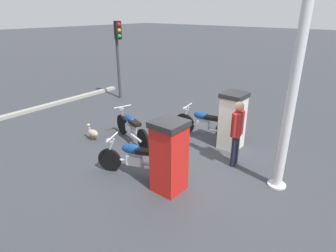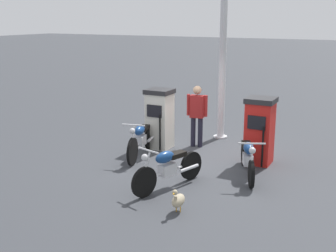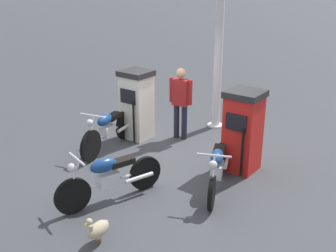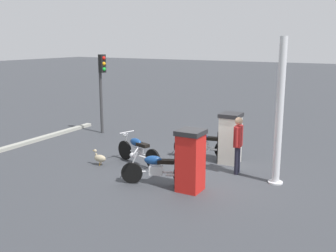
% 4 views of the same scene
% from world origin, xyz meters
% --- Properties ---
extents(ground_plane, '(120.00, 120.00, 0.00)m').
position_xyz_m(ground_plane, '(0.00, 0.00, 0.00)').
color(ground_plane, '#383A3F').
extents(fuel_pump_near, '(0.66, 0.68, 1.59)m').
position_xyz_m(fuel_pump_near, '(-0.45, -1.36, 0.81)').
color(fuel_pump_near, silver).
rests_on(fuel_pump_near, ground).
extents(fuel_pump_far, '(0.69, 0.68, 1.60)m').
position_xyz_m(fuel_pump_far, '(-0.45, 1.36, 0.81)').
color(fuel_pump_far, red).
rests_on(fuel_pump_far, ground).
extents(motorcycle_near_pump, '(2.00, 0.68, 0.97)m').
position_xyz_m(motorcycle_near_pump, '(0.48, -1.38, 0.48)').
color(motorcycle_near_pump, black).
rests_on(motorcycle_near_pump, ground).
extents(motorcycle_far_pump, '(1.84, 0.95, 0.93)m').
position_xyz_m(motorcycle_far_pump, '(0.54, 1.41, 0.44)').
color(motorcycle_far_pump, black).
rests_on(motorcycle_far_pump, ground).
extents(motorcycle_extra, '(1.93, 0.80, 0.95)m').
position_xyz_m(motorcycle_extra, '(1.99, 0.19, 0.46)').
color(motorcycle_extra, black).
rests_on(motorcycle_extra, ground).
extents(attendant_person, '(0.25, 0.58, 1.66)m').
position_xyz_m(attendant_person, '(-1.02, -0.53, 0.96)').
color(attendant_person, '#1E1E2D').
rests_on(attendant_person, ground).
extents(wandering_duck, '(0.49, 0.24, 0.50)m').
position_xyz_m(wandering_duck, '(2.92, 0.89, 0.24)').
color(wandering_duck, tan).
rests_on(wandering_duck, ground).
extents(canopy_support_pole, '(0.40, 0.40, 3.90)m').
position_xyz_m(canopy_support_pole, '(-2.20, -0.30, 1.87)').
color(canopy_support_pole, silver).
rests_on(canopy_support_pole, ground).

